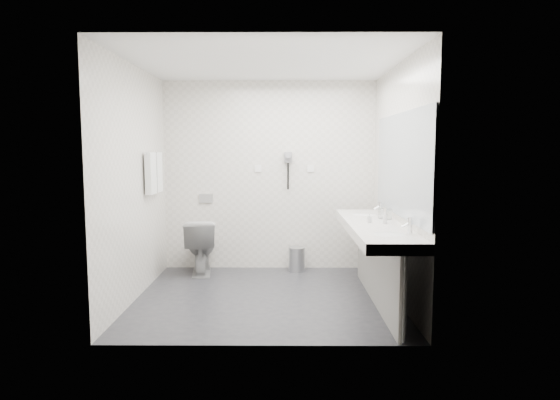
{
  "coord_description": "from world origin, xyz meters",
  "views": [
    {
      "loc": [
        0.18,
        -5.08,
        1.61
      ],
      "look_at": [
        0.15,
        0.15,
        1.05
      ],
      "focal_mm": 30.71,
      "sensor_mm": 36.0,
      "label": 1
    }
  ],
  "objects": [
    {
      "name": "towel_rail",
      "position": [
        -1.35,
        0.55,
        1.55
      ],
      "size": [
        0.02,
        0.62,
        0.02
      ],
      "primitive_type": "cylinder",
      "rotation": [
        1.57,
        0.0,
        0.0
      ],
      "color": "silver",
      "rests_on": "wall_left"
    },
    {
      "name": "faucet_far",
      "position": [
        1.32,
        0.45,
        0.92
      ],
      "size": [
        0.04,
        0.04,
        0.15
      ],
      "primitive_type": "cylinder",
      "color": "silver",
      "rests_on": "vanity_counter"
    },
    {
      "name": "ceiling",
      "position": [
        0.0,
        0.0,
        2.5
      ],
      "size": [
        2.8,
        2.8,
        0.0
      ],
      "primitive_type": "plane",
      "rotation": [
        3.14,
        0.0,
        0.0
      ],
      "color": "white",
      "rests_on": "wall_back"
    },
    {
      "name": "dryer_cradle",
      "position": [
        0.25,
        1.27,
        1.5
      ],
      "size": [
        0.1,
        0.04,
        0.14
      ],
      "primitive_type": "cube",
      "color": "gray",
      "rests_on": "wall_back"
    },
    {
      "name": "dryer_cord",
      "position": [
        0.25,
        1.26,
        1.25
      ],
      "size": [
        0.02,
        0.02,
        0.35
      ],
      "primitive_type": "cylinder",
      "color": "black",
      "rests_on": "dryer_cradle"
    },
    {
      "name": "vanity_post_near",
      "position": [
        1.18,
        -1.24,
        0.38
      ],
      "size": [
        0.06,
        0.06,
        0.75
      ],
      "primitive_type": "cylinder",
      "color": "silver",
      "rests_on": "floor"
    },
    {
      "name": "basin_near",
      "position": [
        1.12,
        -0.85,
        0.83
      ],
      "size": [
        0.4,
        0.31,
        0.05
      ],
      "primitive_type": "ellipsoid",
      "color": "white",
      "rests_on": "vanity_counter"
    },
    {
      "name": "wall_left",
      "position": [
        -1.4,
        0.0,
        1.25
      ],
      "size": [
        0.0,
        2.6,
        2.6
      ],
      "primitive_type": "plane",
      "rotation": [
        1.57,
        0.0,
        1.57
      ],
      "color": "silver",
      "rests_on": "floor"
    },
    {
      "name": "wall_back",
      "position": [
        0.0,
        1.3,
        1.25
      ],
      "size": [
        2.8,
        0.0,
        2.8
      ],
      "primitive_type": "plane",
      "rotation": [
        1.57,
        0.0,
        0.0
      ],
      "color": "silver",
      "rests_on": "floor"
    },
    {
      "name": "vanity_counter",
      "position": [
        1.12,
        -0.2,
        0.8
      ],
      "size": [
        0.55,
        2.2,
        0.1
      ],
      "primitive_type": "cube",
      "color": "white",
      "rests_on": "floor"
    },
    {
      "name": "towel_far",
      "position": [
        -1.34,
        0.69,
        1.33
      ],
      "size": [
        0.07,
        0.24,
        0.48
      ],
      "primitive_type": "cube",
      "color": "white",
      "rests_on": "towel_rail"
    },
    {
      "name": "glass_right",
      "position": [
        1.26,
        0.14,
        0.9
      ],
      "size": [
        0.06,
        0.06,
        0.11
      ],
      "primitive_type": "cylinder",
      "rotation": [
        0.0,
        0.0,
        -0.08
      ],
      "color": "silver",
      "rests_on": "vanity_counter"
    },
    {
      "name": "floor",
      "position": [
        0.0,
        0.0,
        0.0
      ],
      "size": [
        2.8,
        2.8,
        0.0
      ],
      "primitive_type": "plane",
      "color": "#2C2C32",
      "rests_on": "ground"
    },
    {
      "name": "dryer_barrel",
      "position": [
        0.25,
        1.2,
        1.53
      ],
      "size": [
        0.08,
        0.14,
        0.08
      ],
      "primitive_type": "cylinder",
      "rotation": [
        1.57,
        0.0,
        0.0
      ],
      "color": "gray",
      "rests_on": "dryer_cradle"
    },
    {
      "name": "vanity_panel",
      "position": [
        1.15,
        -0.2,
        0.38
      ],
      "size": [
        0.03,
        2.15,
        0.75
      ],
      "primitive_type": "cube",
      "color": "gray",
      "rests_on": "floor"
    },
    {
      "name": "switch_plate_a",
      "position": [
        -0.15,
        1.29,
        1.35
      ],
      "size": [
        0.09,
        0.02,
        0.09
      ],
      "primitive_type": "cube",
      "color": "white",
      "rests_on": "wall_back"
    },
    {
      "name": "wall_front",
      "position": [
        0.0,
        -1.3,
        1.25
      ],
      "size": [
        2.8,
        0.0,
        2.8
      ],
      "primitive_type": "plane",
      "rotation": [
        -1.57,
        0.0,
        0.0
      ],
      "color": "silver",
      "rests_on": "floor"
    },
    {
      "name": "bin_lid",
      "position": [
        0.37,
        1.11,
        0.32
      ],
      "size": [
        0.22,
        0.22,
        0.02
      ],
      "primitive_type": "cylinder",
      "color": "#B2B5BA",
      "rests_on": "pedal_bin"
    },
    {
      "name": "faucet_near",
      "position": [
        1.32,
        -0.85,
        0.92
      ],
      "size": [
        0.04,
        0.04,
        0.15
      ],
      "primitive_type": "cylinder",
      "color": "silver",
      "rests_on": "vanity_counter"
    },
    {
      "name": "towel_near",
      "position": [
        -1.34,
        0.41,
        1.33
      ],
      "size": [
        0.07,
        0.24,
        0.48
      ],
      "primitive_type": "cube",
      "color": "white",
      "rests_on": "towel_rail"
    },
    {
      "name": "flush_plate",
      "position": [
        -0.85,
        1.29,
        0.95
      ],
      "size": [
        0.18,
        0.02,
        0.12
      ],
      "primitive_type": "cube",
      "color": "#B2B5BA",
      "rests_on": "wall_back"
    },
    {
      "name": "glass_left",
      "position": [
        1.33,
        0.05,
        0.91
      ],
      "size": [
        0.06,
        0.06,
        0.11
      ],
      "primitive_type": "cylinder",
      "rotation": [
        0.0,
        0.0,
        0.07
      ],
      "color": "silver",
      "rests_on": "vanity_counter"
    },
    {
      "name": "pedal_bin",
      "position": [
        0.37,
        1.11,
        0.15
      ],
      "size": [
        0.24,
        0.24,
        0.31
      ],
      "primitive_type": "cylinder",
      "rotation": [
        0.0,
        0.0,
        0.12
      ],
      "color": "#B2B5BA",
      "rests_on": "floor"
    },
    {
      "name": "soap_bottle_c",
      "position": [
        1.23,
        -0.24,
        0.91
      ],
      "size": [
        0.05,
        0.05,
        0.12
      ],
      "primitive_type": "imported",
      "rotation": [
        0.0,
        0.0,
        0.03
      ],
      "color": "beige",
      "rests_on": "vanity_counter"
    },
    {
      "name": "switch_plate_b",
      "position": [
        0.55,
        1.29,
        1.35
      ],
      "size": [
        0.09,
        0.02,
        0.09
      ],
      "primitive_type": "cube",
      "color": "white",
      "rests_on": "wall_back"
    },
    {
      "name": "basin_far",
      "position": [
        1.12,
        0.45,
        0.83
      ],
      "size": [
        0.4,
        0.31,
        0.05
      ],
      "primitive_type": "ellipsoid",
      "color": "white",
      "rests_on": "vanity_counter"
    },
    {
      "name": "vanity_post_far",
      "position": [
        1.18,
        0.84,
        0.38
      ],
      "size": [
        0.06,
        0.06,
        0.75
      ],
      "primitive_type": "cylinder",
      "color": "silver",
      "rests_on": "floor"
    },
    {
      "name": "toilet",
      "position": [
        -0.89,
        1.02,
        0.36
      ],
      "size": [
        0.48,
        0.75,
        0.71
      ],
      "primitive_type": "imported",
      "rotation": [
        0.0,
        0.0,
        3.27
      ],
      "color": "white",
      "rests_on": "floor"
    },
    {
      "name": "mirror",
      "position": [
        1.39,
        -0.2,
        1.45
      ],
      "size": [
        0.02,
        2.2,
        1.05
      ],
      "primitive_type": "cube",
      "color": "#B2BCC6",
      "rests_on": "wall_right"
    },
    {
      "name": "soap_bottle_a",
      "position": [
        1.08,
        -0.19,
        0.9
      ],
      "size": [
        0.05,
        0.05,
        0.09
      ],
      "primitive_type": "imported",
      "rotation": [
        0.0,
        0.0,
        0.12
      ],
      "color": "beige",
      "rests_on": "vanity_counter"
    },
    {
      "name": "wall_right",
      "position": [
        1.4,
        0.0,
        1.25
      ],
      "size": [
        0.0,
        2.6,
        2.6
      ],
      "primitive_type": "plane",
      "rotation": [
        1.57,
        0.0,
        -1.57
      ],
      "color": "silver",
      "rests_on": "floor"
    }
  ]
}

